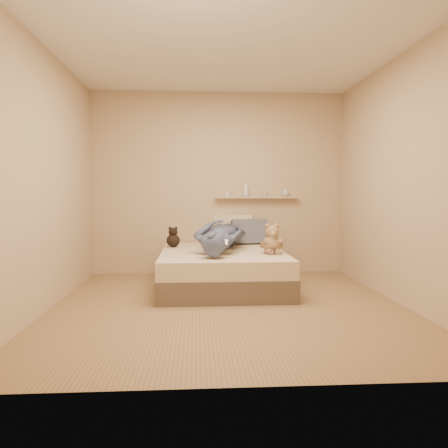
{
  "coord_description": "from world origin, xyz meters",
  "views": [
    {
      "loc": [
        -0.33,
        -4.41,
        1.15
      ],
      "look_at": [
        0.0,
        0.65,
        0.8
      ],
      "focal_mm": 35.0,
      "sensor_mm": 36.0,
      "label": 1
    }
  ],
  "objects": [
    {
      "name": "teddy_bear",
      "position": [
        0.57,
        0.64,
        0.6
      ],
      "size": [
        0.3,
        0.28,
        0.36
      ],
      "color": "tan",
      "rests_on": "bed"
    },
    {
      "name": "bed",
      "position": [
        0.0,
        0.93,
        0.22
      ],
      "size": [
        1.5,
        1.9,
        0.45
      ],
      "color": "brown",
      "rests_on": "floor"
    },
    {
      "name": "pillow_grey",
      "position": [
        0.42,
        1.62,
        0.62
      ],
      "size": [
        0.52,
        0.28,
        0.36
      ],
      "primitive_type": "cube",
      "rotation": [
        -0.25,
        0.0,
        0.13
      ],
      "color": "#555967",
      "rests_on": "bed"
    },
    {
      "name": "room",
      "position": [
        0.0,
        0.0,
        1.3
      ],
      "size": [
        3.8,
        3.8,
        3.8
      ],
      "color": "#92704B",
      "rests_on": "ground"
    },
    {
      "name": "shelf_bottles",
      "position": [
        0.6,
        1.84,
        1.19
      ],
      "size": [
        0.94,
        0.13,
        0.22
      ],
      "color": "silver",
      "rests_on": "wall_shelf"
    },
    {
      "name": "pillow_cream",
      "position": [
        0.21,
        1.76,
        0.65
      ],
      "size": [
        0.58,
        0.3,
        0.41
      ],
      "primitive_type": "cube",
      "rotation": [
        -0.08,
        0.0,
        -0.2
      ],
      "color": "beige",
      "rests_on": "bed"
    },
    {
      "name": "wall_shelf",
      "position": [
        0.55,
        1.84,
        1.1
      ],
      "size": [
        1.2,
        0.12,
        0.03
      ],
      "primitive_type": "cube",
      "color": "tan",
      "rests_on": "wall_back"
    },
    {
      "name": "game_console",
      "position": [
        -0.07,
        0.34,
        0.62
      ],
      "size": [
        0.2,
        0.12,
        0.07
      ],
      "color": "#AAADB1",
      "rests_on": "bed"
    },
    {
      "name": "person",
      "position": [
        -0.02,
        0.96,
        0.64
      ],
      "size": [
        0.88,
        1.7,
        0.39
      ],
      "primitive_type": "imported",
      "rotation": [
        0.0,
        0.0,
        2.95
      ],
      "color": "#4D5979",
      "rests_on": "bed"
    },
    {
      "name": "dark_plush",
      "position": [
        -0.63,
        1.32,
        0.57
      ],
      "size": [
        0.18,
        0.18,
        0.27
      ],
      "color": "black",
      "rests_on": "bed"
    }
  ]
}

